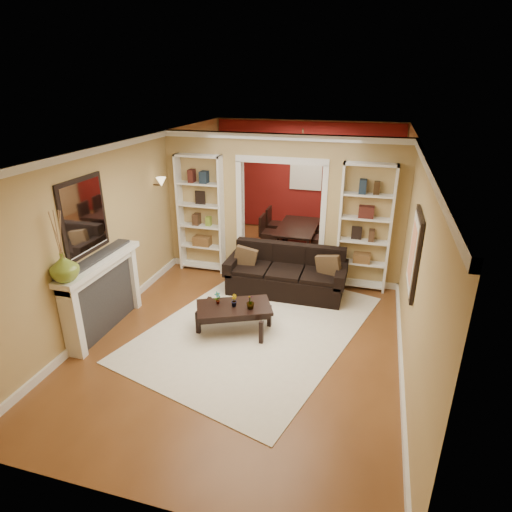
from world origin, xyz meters
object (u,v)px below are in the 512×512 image
(sofa, at_px, (286,272))
(fireplace, at_px, (104,296))
(coffee_table, at_px, (234,318))
(dining_table, at_px, (299,237))
(bookshelf_left, at_px, (201,214))
(bookshelf_right, at_px, (365,228))

(sofa, bearing_deg, fireplace, -140.55)
(sofa, distance_m, fireplace, 3.07)
(coffee_table, xyz_separation_m, dining_table, (0.31, 3.65, 0.06))
(fireplace, distance_m, dining_table, 4.71)
(sofa, bearing_deg, bookshelf_left, 162.41)
(bookshelf_right, bearing_deg, coffee_table, -130.94)
(coffee_table, distance_m, fireplace, 1.98)
(sofa, height_order, coffee_table, sofa)
(coffee_table, height_order, dining_table, dining_table)
(bookshelf_right, height_order, dining_table, bookshelf_right)
(coffee_table, xyz_separation_m, bookshelf_right, (1.76, 2.03, 0.94))
(dining_table, bearing_deg, bookshelf_left, 134.46)
(bookshelf_left, relative_size, fireplace, 1.35)
(coffee_table, xyz_separation_m, fireplace, (-1.88, -0.50, 0.37))
(sofa, relative_size, bookshelf_left, 0.92)
(coffee_table, xyz_separation_m, bookshelf_left, (-1.34, 2.03, 0.94))
(fireplace, bearing_deg, dining_table, 62.16)
(bookshelf_left, height_order, dining_table, bookshelf_left)
(coffee_table, bearing_deg, bookshelf_right, 24.63)
(bookshelf_right, bearing_deg, fireplace, -145.20)
(sofa, distance_m, bookshelf_right, 1.58)
(bookshelf_left, xyz_separation_m, dining_table, (1.65, 1.62, -0.88))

